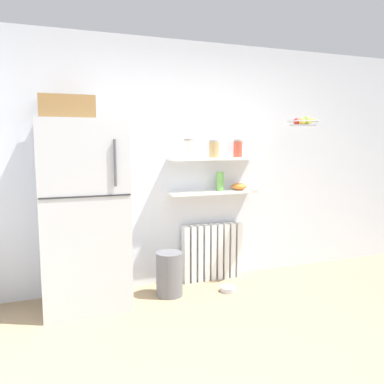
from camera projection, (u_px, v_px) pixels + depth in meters
ground_plane at (260, 342)px, 3.01m from camera, size 7.04×7.04×0.00m
back_wall at (191, 164)px, 4.29m from camera, size 7.04×0.10×2.60m
refrigerator at (83, 210)px, 3.58m from camera, size 0.77×0.66×1.94m
radiator at (212, 252)px, 4.36m from camera, size 0.69×0.12×0.63m
wall_shelf_lower at (214, 192)px, 4.25m from camera, size 1.00×0.22×0.02m
wall_shelf_upper at (214, 159)px, 4.20m from camera, size 1.00×0.22×0.02m
storage_jar_0 at (189, 149)px, 4.08m from camera, size 0.12×0.12×0.20m
storage_jar_1 at (214, 149)px, 4.18m from camera, size 0.11×0.11×0.19m
storage_jar_2 at (238, 149)px, 4.28m from camera, size 0.10×0.10×0.19m
vase at (220, 181)px, 4.26m from camera, size 0.08×0.08×0.21m
shelf_bowl at (239, 187)px, 4.35m from camera, size 0.17×0.17×0.08m
trash_bin at (169, 274)px, 3.91m from camera, size 0.27×0.27×0.44m
pet_food_bowl at (228, 289)px, 4.03m from camera, size 0.17×0.17×0.05m
hanging_fruit_basket at (303, 122)px, 4.13m from camera, size 0.34×0.34×0.10m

